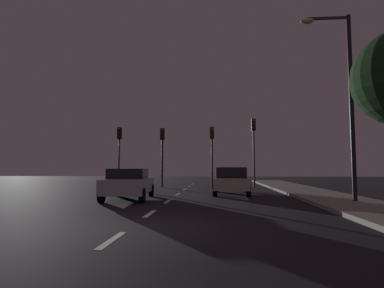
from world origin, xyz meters
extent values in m
plane|color=black|center=(0.00, 7.00, 0.00)|extent=(80.00, 80.00, 0.00)
cube|color=gray|center=(7.50, 7.00, 0.07)|extent=(3.00, 40.00, 0.15)
cube|color=silver|center=(0.00, -1.20, 0.00)|extent=(0.16, 1.60, 0.01)
cube|color=silver|center=(0.00, 2.60, 0.00)|extent=(0.16, 1.60, 0.01)
cube|color=silver|center=(0.00, 6.40, 0.00)|extent=(0.16, 1.60, 0.01)
cube|color=silver|center=(0.00, 10.20, 0.00)|extent=(0.16, 1.60, 0.01)
cube|color=silver|center=(0.00, 14.00, 0.00)|extent=(0.16, 1.60, 0.01)
cube|color=silver|center=(0.00, 17.80, 0.00)|extent=(0.16, 1.60, 0.01)
cube|color=silver|center=(0.00, 21.60, 0.00)|extent=(0.16, 1.60, 0.01)
cylinder|color=#4C4C51|center=(-5.30, 16.21, 2.31)|extent=(0.14, 0.14, 4.62)
cube|color=black|center=(-5.30, 16.21, 4.17)|extent=(0.32, 0.24, 0.90)
sphere|color=red|center=(-5.30, 16.05, 4.47)|extent=(0.20, 0.20, 0.20)
sphere|color=#3F2D0C|center=(-5.30, 16.05, 4.17)|extent=(0.20, 0.20, 0.20)
sphere|color=#0C3319|center=(-5.30, 16.05, 3.87)|extent=(0.20, 0.20, 0.20)
cylinder|color=black|center=(-1.94, 16.21, 2.26)|extent=(0.14, 0.14, 4.52)
cube|color=black|center=(-1.94, 16.21, 4.07)|extent=(0.32, 0.24, 0.90)
sphere|color=red|center=(-1.94, 16.05, 4.37)|extent=(0.20, 0.20, 0.20)
sphere|color=#3F2D0C|center=(-1.94, 16.05, 4.07)|extent=(0.20, 0.20, 0.20)
sphere|color=#0C3319|center=(-1.94, 16.05, 3.77)|extent=(0.20, 0.20, 0.20)
cylinder|color=#2D2D30|center=(1.86, 16.21, 2.30)|extent=(0.14, 0.14, 4.59)
cube|color=#382D0C|center=(1.86, 16.21, 4.14)|extent=(0.32, 0.24, 0.90)
sphere|color=red|center=(1.86, 16.05, 4.44)|extent=(0.20, 0.20, 0.20)
sphere|color=#3F2D0C|center=(1.86, 16.05, 4.14)|extent=(0.20, 0.20, 0.20)
sphere|color=#0C3319|center=(1.86, 16.05, 3.84)|extent=(0.20, 0.20, 0.20)
cylinder|color=#2D2D30|center=(4.99, 16.21, 2.59)|extent=(0.14, 0.14, 5.18)
cube|color=#382D0C|center=(4.99, 16.21, 4.73)|extent=(0.32, 0.24, 0.90)
sphere|color=red|center=(4.99, 16.05, 5.03)|extent=(0.20, 0.20, 0.20)
sphere|color=#3F2D0C|center=(4.99, 16.05, 4.73)|extent=(0.20, 0.20, 0.20)
sphere|color=#0C3319|center=(4.99, 16.05, 4.43)|extent=(0.20, 0.20, 0.20)
cube|color=beige|center=(3.03, 10.46, 0.63)|extent=(2.02, 4.25, 0.61)
cube|color=black|center=(3.02, 10.25, 1.23)|extent=(1.70, 1.95, 0.59)
cylinder|color=black|center=(2.23, 12.03, 0.32)|extent=(0.25, 0.65, 0.64)
cylinder|color=black|center=(3.95, 11.96, 0.32)|extent=(0.25, 0.65, 0.64)
cylinder|color=black|center=(2.10, 8.96, 0.32)|extent=(0.25, 0.65, 0.64)
cylinder|color=black|center=(3.82, 8.89, 0.32)|extent=(0.25, 0.65, 0.64)
cube|color=silver|center=(-1.98, 7.16, 0.66)|extent=(2.18, 4.30, 0.67)
cube|color=black|center=(-1.96, 6.95, 1.22)|extent=(1.78, 2.00, 0.46)
cylinder|color=black|center=(-2.96, 8.62, 0.32)|extent=(0.27, 0.66, 0.64)
cylinder|color=black|center=(-1.23, 8.75, 0.32)|extent=(0.27, 0.66, 0.64)
cylinder|color=black|center=(-2.73, 5.56, 0.32)|extent=(0.27, 0.66, 0.64)
cylinder|color=black|center=(-0.99, 5.70, 0.32)|extent=(0.27, 0.66, 0.64)
cylinder|color=black|center=(7.80, 5.74, 3.98)|extent=(0.18, 0.18, 7.96)
cube|color=#2D2D30|center=(6.94, 5.74, 7.86)|extent=(1.71, 0.10, 0.10)
ellipsoid|color=#F2D88C|center=(6.09, 5.74, 7.76)|extent=(0.56, 0.36, 0.24)
camera|label=1|loc=(2.17, -7.75, 1.50)|focal=29.71mm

